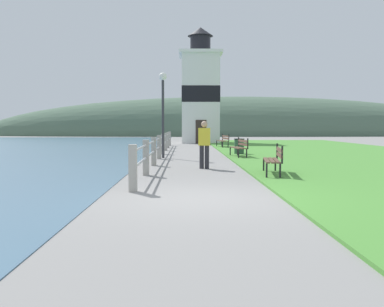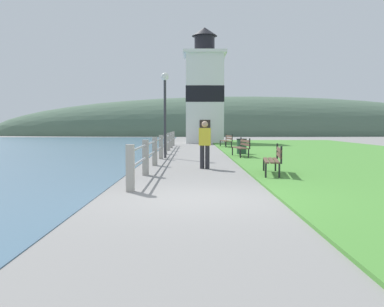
{
  "view_description": "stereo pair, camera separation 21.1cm",
  "coord_description": "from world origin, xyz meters",
  "px_view_note": "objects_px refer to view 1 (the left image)",
  "views": [
    {
      "loc": [
        -0.34,
        -8.68,
        1.5
      ],
      "look_at": [
        -0.06,
        9.81,
        0.3
      ],
      "focal_mm": 40.0,
      "sensor_mm": 36.0,
      "label": 1
    },
    {
      "loc": [
        -0.13,
        -8.68,
        1.5
      ],
      "look_at": [
        -0.06,
        9.81,
        0.3
      ],
      "focal_mm": 40.0,
      "sensor_mm": 36.0,
      "label": 2
    }
  ],
  "objects_px": {
    "lighthouse": "(200,93)",
    "person_strolling": "(204,143)",
    "park_bench_midway": "(240,146)",
    "trash_bin": "(239,147)",
    "park_bench_far": "(224,140)",
    "lamp_post": "(163,99)",
    "park_bench_near": "(274,158)"
  },
  "relations": [
    {
      "from": "lighthouse",
      "to": "person_strolling",
      "type": "xyz_separation_m",
      "value": [
        -0.65,
        -22.76,
        -3.5
      ]
    },
    {
      "from": "park_bench_midway",
      "to": "person_strolling",
      "type": "relative_size",
      "value": 1.13
    },
    {
      "from": "lighthouse",
      "to": "trash_bin",
      "type": "xyz_separation_m",
      "value": [
        1.47,
        -15.66,
        -3.98
      ]
    },
    {
      "from": "lighthouse",
      "to": "person_strolling",
      "type": "bearing_deg",
      "value": -91.62
    },
    {
      "from": "park_bench_far",
      "to": "trash_bin",
      "type": "relative_size",
      "value": 2.42
    },
    {
      "from": "park_bench_midway",
      "to": "lamp_post",
      "type": "relative_size",
      "value": 0.48
    },
    {
      "from": "park_bench_near",
      "to": "lighthouse",
      "type": "distance_m",
      "value": 25.31
    },
    {
      "from": "park_bench_far",
      "to": "lamp_post",
      "type": "xyz_separation_m",
      "value": [
        -3.66,
        -9.34,
        2.2
      ]
    },
    {
      "from": "park_bench_midway",
      "to": "lighthouse",
      "type": "distance_m",
      "value": 18.07
    },
    {
      "from": "park_bench_far",
      "to": "trash_bin",
      "type": "xyz_separation_m",
      "value": [
        0.16,
        -7.28,
        -0.12
      ]
    },
    {
      "from": "person_strolling",
      "to": "trash_bin",
      "type": "distance_m",
      "value": 7.43
    },
    {
      "from": "park_bench_far",
      "to": "park_bench_midway",
      "type": "bearing_deg",
      "value": 82.11
    },
    {
      "from": "trash_bin",
      "to": "lamp_post",
      "type": "relative_size",
      "value": 0.21
    },
    {
      "from": "lamp_post",
      "to": "park_bench_near",
      "type": "bearing_deg",
      "value": -62.96
    },
    {
      "from": "trash_bin",
      "to": "lamp_post",
      "type": "height_order",
      "value": "lamp_post"
    },
    {
      "from": "park_bench_far",
      "to": "person_strolling",
      "type": "distance_m",
      "value": 14.52
    },
    {
      "from": "lighthouse",
      "to": "lamp_post",
      "type": "distance_m",
      "value": 17.94
    },
    {
      "from": "lighthouse",
      "to": "park_bench_far",
      "type": "bearing_deg",
      "value": -81.11
    },
    {
      "from": "park_bench_midway",
      "to": "park_bench_far",
      "type": "bearing_deg",
      "value": -96.35
    },
    {
      "from": "lighthouse",
      "to": "person_strolling",
      "type": "height_order",
      "value": "lighthouse"
    },
    {
      "from": "park_bench_near",
      "to": "park_bench_midway",
      "type": "relative_size",
      "value": 1.02
    },
    {
      "from": "lamp_post",
      "to": "park_bench_midway",
      "type": "bearing_deg",
      "value": 1.65
    },
    {
      "from": "park_bench_midway",
      "to": "trash_bin",
      "type": "bearing_deg",
      "value": -102.15
    },
    {
      "from": "person_strolling",
      "to": "trash_bin",
      "type": "height_order",
      "value": "person_strolling"
    },
    {
      "from": "park_bench_midway",
      "to": "park_bench_far",
      "type": "relative_size",
      "value": 0.93
    },
    {
      "from": "park_bench_midway",
      "to": "person_strolling",
      "type": "xyz_separation_m",
      "value": [
        -1.91,
        -5.15,
        0.37
      ]
    },
    {
      "from": "park_bench_near",
      "to": "park_bench_midway",
      "type": "height_order",
      "value": "same"
    },
    {
      "from": "park_bench_midway",
      "to": "park_bench_far",
      "type": "distance_m",
      "value": 9.23
    },
    {
      "from": "park_bench_far",
      "to": "park_bench_near",
      "type": "bearing_deg",
      "value": 82.57
    },
    {
      "from": "park_bench_midway",
      "to": "trash_bin",
      "type": "xyz_separation_m",
      "value": [
        0.21,
        1.95,
        -0.12
      ]
    },
    {
      "from": "park_bench_midway",
      "to": "person_strolling",
      "type": "height_order",
      "value": "person_strolling"
    },
    {
      "from": "lighthouse",
      "to": "lamp_post",
      "type": "height_order",
      "value": "lighthouse"
    }
  ]
}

